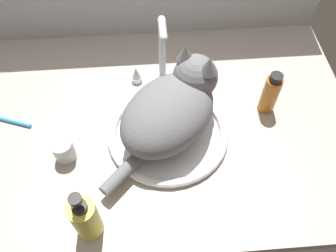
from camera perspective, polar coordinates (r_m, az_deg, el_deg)
countertop at (r=95.59cm, az=-2.52°, el=0.34°), size 111.65×72.74×3.00cm
sink_basin at (r=90.89cm, az=0.00°, el=-1.09°), size 32.08×32.08×2.24cm
faucet at (r=97.24cm, az=-0.89°, el=10.94°), size 18.57×9.78×22.77cm
cat at (r=84.79cm, az=0.97°, el=3.25°), size 33.63×34.93×19.15cm
metal_jar at (r=89.27cm, az=-16.88°, el=-3.87°), size 5.39×5.39×6.26cm
amber_bottle at (r=96.01cm, az=16.63°, el=5.17°), size 4.44×4.44×13.32cm
soap_pump_bottle at (r=76.53cm, az=-13.47°, el=-14.63°), size 5.80×5.80×16.87cm
toothbrush at (r=104.51cm, az=-25.96°, el=1.13°), size 16.51×7.02×1.70cm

